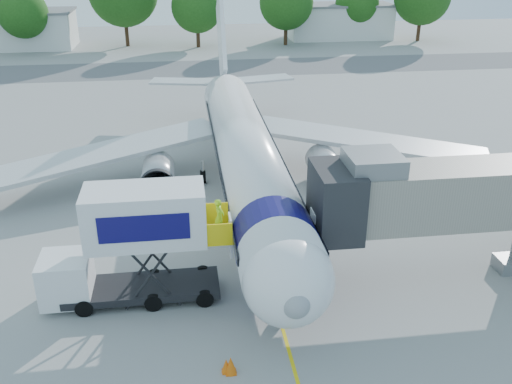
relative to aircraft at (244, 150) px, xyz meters
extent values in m
plane|color=gray|center=(0.00, -4.12, -2.95)|extent=(160.00, 160.00, 0.00)
cube|color=yellow|center=(0.00, -4.12, -2.94)|extent=(0.15, 70.00, 0.01)
cube|color=#59595B|center=(0.00, 37.88, -2.94)|extent=(120.00, 10.00, 0.01)
cylinder|color=white|center=(0.00, -1.12, 0.05)|extent=(3.70, 28.00, 3.70)
sphere|color=white|center=(0.00, -15.12, 0.05)|extent=(3.70, 3.70, 3.70)
sphere|color=gray|center=(0.00, -16.67, 0.05)|extent=(1.10, 1.10, 1.10)
cone|color=white|center=(0.00, 15.88, 0.05)|extent=(3.70, 6.00, 3.70)
cube|color=white|center=(0.00, 16.88, 4.25)|extent=(0.35, 7.26, 8.29)
cube|color=#B9BCBE|center=(9.00, 2.38, -0.65)|extent=(16.17, 9.32, 1.42)
cube|color=#B9BCBE|center=(-9.00, 2.38, -0.65)|extent=(16.17, 9.32, 1.42)
cylinder|color=#999BA0|center=(5.50, 0.38, -1.65)|extent=(2.10, 3.60, 2.10)
cylinder|color=#999BA0|center=(-5.50, 0.38, -1.65)|extent=(2.10, 3.60, 2.10)
cube|color=black|center=(0.00, -15.42, 0.50)|extent=(2.60, 1.39, 0.81)
cylinder|color=#0F0B50|center=(0.00, -12.12, 0.05)|extent=(3.73, 2.00, 3.73)
cylinder|color=silver|center=(0.00, -13.62, -2.20)|extent=(0.16, 0.16, 1.50)
cylinder|color=black|center=(0.00, -13.62, -2.63)|extent=(0.25, 0.64, 0.64)
cylinder|color=black|center=(2.60, 1.88, -2.50)|extent=(0.35, 0.90, 0.90)
cylinder|color=black|center=(-2.60, 1.88, -2.50)|extent=(0.35, 0.90, 0.90)
cube|color=gray|center=(9.00, -11.12, 1.45)|extent=(13.60, 2.60, 2.80)
cube|color=black|center=(2.90, -11.12, 1.45)|extent=(2.00, 3.20, 3.20)
cube|color=slate|center=(4.50, -11.12, 3.25)|extent=(2.40, 2.40, 0.80)
cylinder|color=black|center=(11.60, -11.12, -2.60)|extent=(0.30, 0.70, 0.70)
cube|color=black|center=(-6.00, -11.12, -2.40)|extent=(7.00, 2.30, 0.35)
cube|color=silver|center=(-9.30, -11.12, -1.60)|extent=(2.20, 2.20, 2.10)
cube|color=black|center=(-9.30, -11.12, -1.15)|extent=(1.90, 2.10, 0.70)
cube|color=silver|center=(-5.60, -11.12, 1.30)|extent=(5.20, 2.40, 2.50)
cube|color=#0F0B50|center=(-5.60, -12.34, 1.30)|extent=(3.80, 0.04, 1.20)
cube|color=silver|center=(-2.45, -11.12, 0.10)|extent=(1.10, 2.20, 0.10)
cube|color=yellow|center=(-2.45, -12.17, 0.65)|extent=(1.10, 0.06, 1.10)
cube|color=yellow|center=(-2.45, -10.07, 0.65)|extent=(1.10, 0.06, 1.10)
cylinder|color=black|center=(-3.20, -12.17, -2.55)|extent=(0.80, 0.25, 0.80)
cylinder|color=black|center=(-3.20, -10.07, -2.55)|extent=(0.80, 0.25, 0.80)
cylinder|color=black|center=(-8.50, -12.17, -2.55)|extent=(0.80, 0.25, 0.80)
cylinder|color=black|center=(-8.50, -10.07, -2.55)|extent=(0.80, 0.25, 0.80)
imported|color=#9CDB17|center=(-2.37, -11.12, 1.00)|extent=(0.56, 0.71, 1.70)
cone|color=#DF5C0B|center=(-2.62, -16.53, -2.64)|extent=(0.38, 0.38, 0.61)
cube|color=#DF5C0B|center=(-2.62, -16.53, -2.93)|extent=(0.35, 0.35, 0.03)
cone|color=#DF5C0B|center=(-2.45, -16.60, -2.58)|extent=(0.47, 0.47, 0.74)
cube|color=#DF5C0B|center=(-2.45, -16.60, -2.93)|extent=(0.43, 0.43, 0.04)
cube|color=silver|center=(-28.00, 55.88, -0.45)|extent=(18.00, 8.00, 5.00)
cube|color=slate|center=(-28.00, 55.88, 2.20)|extent=(18.40, 8.40, 0.30)
cube|color=silver|center=(22.00, 57.88, -0.45)|extent=(16.00, 7.00, 5.00)
cube|color=slate|center=(22.00, 57.88, 2.20)|extent=(16.40, 7.40, 0.30)
cylinder|color=#382314|center=(-24.94, 52.17, -1.40)|extent=(0.56, 0.56, 3.10)
sphere|color=#1E4B14|center=(-24.94, 52.17, 2.39)|extent=(6.89, 6.89, 6.89)
cylinder|color=#382314|center=(-11.26, 55.04, -0.68)|extent=(0.56, 0.56, 4.53)
cylinder|color=#382314|center=(-0.78, 52.77, -1.28)|extent=(0.56, 0.56, 3.33)
sphere|color=#1E4B14|center=(-0.78, 52.77, 2.78)|extent=(7.39, 7.39, 7.39)
cylinder|color=#382314|center=(12.37, 52.84, -1.15)|extent=(0.56, 0.56, 3.59)
sphere|color=#1E4B14|center=(12.37, 52.84, 3.23)|extent=(7.97, 7.97, 7.97)
cylinder|color=#382314|center=(24.37, 56.75, -1.41)|extent=(0.56, 0.56, 3.07)
sphere|color=#1E4B14|center=(24.37, 56.75, 2.34)|extent=(6.83, 6.83, 6.83)
cylinder|color=#382314|center=(33.68, 53.75, -1.01)|extent=(0.56, 0.56, 3.88)
camera|label=1|loc=(-3.76, -33.66, 12.46)|focal=40.00mm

